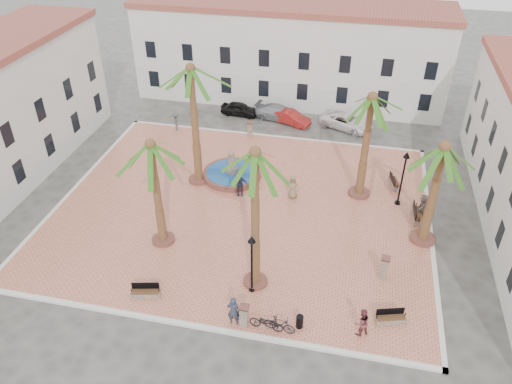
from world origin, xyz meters
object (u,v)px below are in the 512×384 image
Objects in this scene: palm_sw at (152,156)px; litter_bin at (300,322)px; lamppost_e at (404,169)px; pedestrian_north at (176,121)px; bench_s at (146,293)px; bench_ne at (394,183)px; bollard_e at (384,267)px; pedestrian_fountain_a at (293,187)px; car_black at (240,109)px; bicycle_a at (266,322)px; pedestrian_fountain_b at (240,184)px; pedestrian_east at (423,206)px; lamppost_s at (252,254)px; palm_nw at (191,81)px; palm_ne at (371,109)px; bollard_n at (250,129)px; car_silver at (279,113)px; car_white at (347,122)px; palm_e at (442,160)px; cyclist_a at (234,311)px; car_red at (291,118)px; bicycle_b at (280,324)px; bench_e at (417,215)px; fountain at (232,173)px; bollard_se at (244,315)px; palm_s at (255,167)px; bench_se at (390,319)px; cyclist_b at (362,322)px.

palm_sw is 9.78× the size of litter_bin.
pedestrian_north is (-19.48, 7.47, -2.07)m from lamppost_e.
bench_s is 20.27m from bench_ne.
pedestrian_fountain_a is (-6.58, 6.98, 0.14)m from bollard_e.
pedestrian_fountain_a is 1.09× the size of pedestrian_north.
lamppost_e is 1.18× the size of car_black.
litter_bin is at bearing -68.23° from bicycle_a.
bicycle_a is at bearing -84.21° from pedestrian_fountain_b.
pedestrian_fountain_a is (6.66, 11.53, 0.67)m from bench_s.
lamppost_s is at bearing -31.51° from pedestrian_east.
pedestrian_north is at bearing 120.77° from palm_nw.
bollard_n is (-9.91, 6.97, -6.15)m from palm_ne.
car_silver is at bearing 72.90° from pedestrian_fountain_b.
car_white is (3.08, 12.23, -0.39)m from pedestrian_fountain_a.
pedestrian_east is at bearing 69.21° from bollard_e.
palm_e is 14.91m from cyclist_a.
car_red is (-9.36, 8.89, 0.23)m from bench_ne.
bicycle_b is 12.43m from pedestrian_fountain_a.
cyclist_a reaches higher than bicycle_b.
bench_ne is (-1.48, 3.85, -0.03)m from bench_e.
fountain reaches higher than bollard_se.
lamppost_s is (-0.06, -0.66, -5.25)m from palm_s.
bench_se is at bearing 3.32° from pedestrian_east.
car_black is 5.17m from car_red.
car_red is at bearing 32.34° from bench_ne.
bench_se is at bearing -105.55° from palm_e.
cyclist_b is 4.27m from bicycle_b.
cyclist_a is 1.13× the size of pedestrian_north.
bench_ne is 0.92× the size of cyclist_a.
car_silver is (-3.29, 12.71, -0.39)m from pedestrian_fountain_a.
palm_e is 19.01m from bollard_n.
bicycle_b is at bearing -151.97° from litter_bin.
lamppost_e is (0.23, -2.30, 2.67)m from bench_ne.
bollard_n reaches higher than bicycle_a.
bollard_n is 0.38× the size of car_red.
palm_nw is 10.92m from bollard_n.
bench_ne is 2.26× the size of litter_bin.
lamppost_e is at bearing -128.02° from cyclist_a.
pedestrian_north is (-4.54, 7.63, -7.27)m from palm_nw.
palm_e is 4.27× the size of bicycle_b.
pedestrian_north is at bearing -97.40° from pedestrian_east.
pedestrian_fountain_b is at bearing -173.13° from lamppost_e.
bench_ne is at bearing 33.32° from palm_ne.
cyclist_b is 0.48× the size of car_black.
bench_e is (15.45, 10.83, 0.03)m from bench_s.
bicycle_a reaches higher than bench_se.
pedestrian_east is (7.83, 11.99, 0.39)m from bicycle_b.
lamppost_e is 14.95m from bollard_n.
palm_sw is 1.03× the size of palm_e.
bench_e is 1.13× the size of pedestrian_north.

